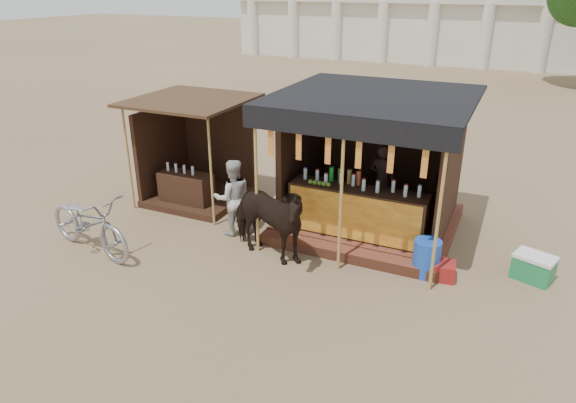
% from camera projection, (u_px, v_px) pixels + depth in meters
% --- Properties ---
extents(ground, '(120.00, 120.00, 0.00)m').
position_uv_depth(ground, '(246.00, 301.00, 8.19)').
color(ground, '#846B4C').
rests_on(ground, ground).
extents(main_stall, '(3.60, 3.61, 2.78)m').
position_uv_depth(main_stall, '(371.00, 182.00, 10.21)').
color(main_stall, brown).
rests_on(main_stall, ground).
extents(secondary_stall, '(2.40, 2.40, 2.38)m').
position_uv_depth(secondary_stall, '(192.00, 163.00, 11.77)').
color(secondary_stall, '#351E13').
rests_on(secondary_stall, ground).
extents(cow, '(1.96, 1.22, 1.53)m').
position_uv_depth(cow, '(266.00, 220.00, 9.15)').
color(cow, black).
rests_on(cow, ground).
extents(motorbike, '(2.34, 1.21, 1.17)m').
position_uv_depth(motorbike, '(89.00, 223.00, 9.48)').
color(motorbike, '#97969E').
rests_on(motorbike, ground).
extents(bystander, '(0.96, 0.94, 1.56)m').
position_uv_depth(bystander, '(233.00, 198.00, 10.08)').
color(bystander, '#BBBBB4').
rests_on(bystander, ground).
extents(blue_barrel, '(0.54, 0.54, 0.65)m').
position_uv_depth(blue_barrel, '(426.00, 258.00, 8.80)').
color(blue_barrel, blue).
rests_on(blue_barrel, ground).
extents(red_crate, '(0.40, 0.43, 0.30)m').
position_uv_depth(red_crate, '(444.00, 271.00, 8.75)').
color(red_crate, maroon).
rests_on(red_crate, ground).
extents(cooler, '(0.75, 0.63, 0.46)m').
position_uv_depth(cooler, '(533.00, 267.00, 8.69)').
color(cooler, '#1C8044').
rests_on(cooler, ground).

